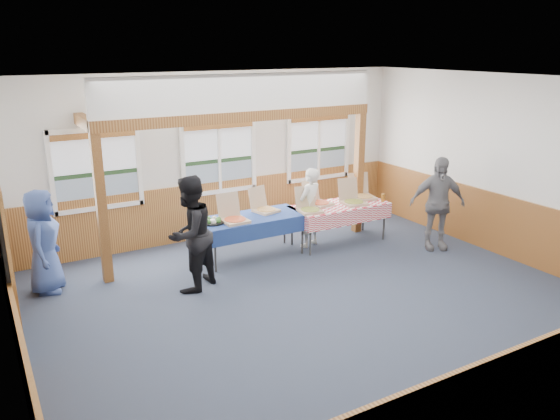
{
  "coord_description": "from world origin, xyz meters",
  "views": [
    {
      "loc": [
        -4.12,
        -6.12,
        3.64
      ],
      "look_at": [
        -0.05,
        1.0,
        1.17
      ],
      "focal_mm": 35.0,
      "sensor_mm": 36.0,
      "label": 1
    }
  ],
  "objects_px": {
    "table_left": "(252,219)",
    "woman_black": "(190,234)",
    "table_right": "(339,207)",
    "person_grey": "(437,203)",
    "woman_white": "(310,208)",
    "man_blue": "(43,241)"
  },
  "relations": [
    {
      "from": "woman_white",
      "to": "person_grey",
      "type": "bearing_deg",
      "value": 125.15
    },
    {
      "from": "table_right",
      "to": "man_blue",
      "type": "xyz_separation_m",
      "value": [
        -5.17,
        0.44,
        0.11
      ]
    },
    {
      "from": "table_left",
      "to": "woman_white",
      "type": "relative_size",
      "value": 1.36
    },
    {
      "from": "table_left",
      "to": "man_blue",
      "type": "height_order",
      "value": "man_blue"
    },
    {
      "from": "table_left",
      "to": "person_grey",
      "type": "xyz_separation_m",
      "value": [
        3.16,
        -1.3,
        0.17
      ]
    },
    {
      "from": "table_left",
      "to": "woman_white",
      "type": "distance_m",
      "value": 1.19
    },
    {
      "from": "person_grey",
      "to": "table_left",
      "type": "bearing_deg",
      "value": -175.93
    },
    {
      "from": "woman_black",
      "to": "person_grey",
      "type": "distance_m",
      "value": 4.62
    },
    {
      "from": "table_left",
      "to": "woman_black",
      "type": "distance_m",
      "value": 1.62
    },
    {
      "from": "woman_white",
      "to": "person_grey",
      "type": "distance_m",
      "value": 2.34
    },
    {
      "from": "table_left",
      "to": "man_blue",
      "type": "xyz_separation_m",
      "value": [
        -3.39,
        0.29,
        0.11
      ]
    },
    {
      "from": "table_right",
      "to": "person_grey",
      "type": "relative_size",
      "value": 1.17
    },
    {
      "from": "person_grey",
      "to": "woman_black",
      "type": "bearing_deg",
      "value": -160.51
    },
    {
      "from": "table_left",
      "to": "man_blue",
      "type": "relative_size",
      "value": 1.26
    },
    {
      "from": "table_left",
      "to": "man_blue",
      "type": "bearing_deg",
      "value": -168.32
    },
    {
      "from": "person_grey",
      "to": "table_right",
      "type": "bearing_deg",
      "value": 166.5
    },
    {
      "from": "man_blue",
      "to": "person_grey",
      "type": "bearing_deg",
      "value": -83.91
    },
    {
      "from": "woman_white",
      "to": "woman_black",
      "type": "height_order",
      "value": "woman_black"
    },
    {
      "from": "table_left",
      "to": "person_grey",
      "type": "bearing_deg",
      "value": -5.77
    },
    {
      "from": "table_right",
      "to": "table_left",
      "type": "bearing_deg",
      "value": 159.75
    },
    {
      "from": "woman_white",
      "to": "man_blue",
      "type": "height_order",
      "value": "man_blue"
    },
    {
      "from": "table_right",
      "to": "person_grey",
      "type": "distance_m",
      "value": 1.8
    }
  ]
}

